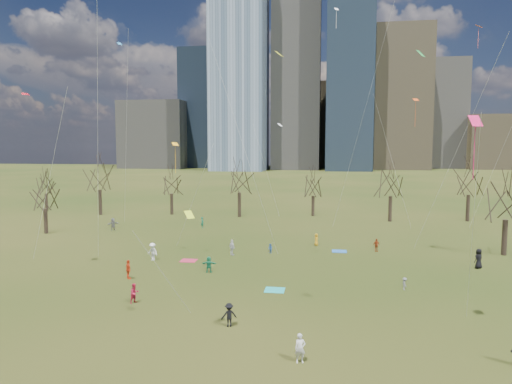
# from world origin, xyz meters

# --- Properties ---
(ground) EXTENTS (500.00, 500.00, 0.00)m
(ground) POSITION_xyz_m (0.00, 0.00, 0.00)
(ground) COLOR black
(ground) RESTS_ON ground
(downtown_skyline) EXTENTS (212.50, 78.00, 118.00)m
(downtown_skyline) POSITION_xyz_m (-2.43, 210.64, 39.01)
(downtown_skyline) COLOR slate
(downtown_skyline) RESTS_ON ground
(bare_tree_row) EXTENTS (113.04, 29.80, 9.50)m
(bare_tree_row) POSITION_xyz_m (-0.09, 37.22, 6.12)
(bare_tree_row) COLOR black
(bare_tree_row) RESTS_ON ground
(blanket_teal) EXTENTS (1.60, 1.50, 0.03)m
(blanket_teal) POSITION_xyz_m (3.00, 2.30, 0.01)
(blanket_teal) COLOR teal
(blanket_teal) RESTS_ON ground
(blanket_navy) EXTENTS (1.60, 1.50, 0.03)m
(blanket_navy) POSITION_xyz_m (8.60, 17.08, 0.01)
(blanket_navy) COLOR #245CAC
(blanket_navy) RESTS_ON ground
(blanket_crimson) EXTENTS (1.60, 1.50, 0.03)m
(blanket_crimson) POSITION_xyz_m (-6.73, 10.53, 0.01)
(blanket_crimson) COLOR #AF2341
(blanket_crimson) RESTS_ON ground
(person_1) EXTENTS (0.66, 0.52, 1.60)m
(person_1) POSITION_xyz_m (5.69, -9.86, 0.80)
(person_1) COLOR silver
(person_1) RESTS_ON ground
(person_2) EXTENTS (0.86, 0.91, 1.49)m
(person_2) POSITION_xyz_m (-6.97, -2.26, 0.74)
(person_2) COLOR #BF1B3C
(person_2) RESTS_ON ground
(person_3) EXTENTS (0.48, 0.72, 1.03)m
(person_3) POSITION_xyz_m (13.40, 3.94, 0.51)
(person_3) COLOR slate
(person_3) RESTS_ON ground
(person_4) EXTENTS (0.96, 1.03, 1.70)m
(person_4) POSITION_xyz_m (-10.06, 3.53, 0.85)
(person_4) COLOR red
(person_4) RESTS_ON ground
(person_5) EXTENTS (1.42, 0.57, 1.50)m
(person_5) POSITION_xyz_m (-3.60, 6.64, 0.75)
(person_5) COLOR #1B7A54
(person_5) RESTS_ON ground
(person_6) EXTENTS (1.11, 1.05, 1.91)m
(person_6) POSITION_xyz_m (21.49, 11.76, 0.96)
(person_6) COLOR black
(person_6) RESTS_ON ground
(person_8) EXTENTS (0.64, 0.65, 1.05)m
(person_8) POSITION_xyz_m (1.12, 14.97, 0.53)
(person_8) COLOR #2A5AB6
(person_8) RESTS_ON ground
(person_9) EXTENTS (1.33, 1.06, 1.81)m
(person_9) POSITION_xyz_m (-10.42, 10.17, 0.90)
(person_9) COLOR white
(person_9) RESTS_ON ground
(person_10) EXTENTS (0.91, 0.67, 1.44)m
(person_10) POSITION_xyz_m (12.65, 17.64, 0.72)
(person_10) COLOR #9D3716
(person_10) RESTS_ON ground
(person_11) EXTENTS (1.51, 1.51, 1.74)m
(person_11) POSITION_xyz_m (-22.09, 25.36, 0.87)
(person_11) COLOR slate
(person_11) RESTS_ON ground
(person_12) EXTENTS (0.50, 0.73, 1.43)m
(person_12) POSITION_xyz_m (6.01, 19.75, 0.71)
(person_12) COLOR orange
(person_12) RESTS_ON ground
(person_13) EXTENTS (0.57, 0.67, 1.56)m
(person_13) POSITION_xyz_m (-10.38, 29.23, 0.78)
(person_13) COLOR #1A7556
(person_13) RESTS_ON ground
(person_15) EXTENTS (1.15, 0.94, 1.55)m
(person_15) POSITION_xyz_m (0.89, -5.58, 0.77)
(person_15) COLOR black
(person_15) RESTS_ON ground
(person_16) EXTENTS (0.98, 1.00, 1.68)m
(person_16) POSITION_xyz_m (-2.83, 13.57, 0.84)
(person_16) COLOR silver
(person_16) RESTS_ON ground
(kites_airborne) EXTENTS (51.20, 45.81, 27.59)m
(kites_airborne) POSITION_xyz_m (5.49, 13.04, 12.81)
(kites_airborne) COLOR #FFAE15
(kites_airborne) RESTS_ON ground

